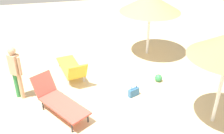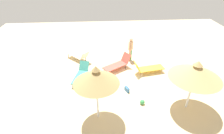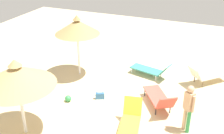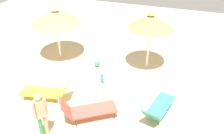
{
  "view_description": "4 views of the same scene",
  "coord_description": "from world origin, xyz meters",
  "px_view_note": "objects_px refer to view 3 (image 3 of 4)",
  "views": [
    {
      "loc": [
        -1.32,
        -6.52,
        4.9
      ],
      "look_at": [
        0.15,
        0.01,
        1.16
      ],
      "focal_mm": 41.72,
      "sensor_mm": 36.0,
      "label": 1
    },
    {
      "loc": [
        8.99,
        -1.37,
        6.71
      ],
      "look_at": [
        0.05,
        -0.76,
        1.16
      ],
      "focal_mm": 29.37,
      "sensor_mm": 36.0,
      "label": 2
    },
    {
      "loc": [
        -3.28,
        8.82,
        6.16
      ],
      "look_at": [
        0.56,
        -0.5,
        1.25
      ],
      "focal_mm": 44.93,
      "sensor_mm": 36.0,
      "label": 3
    },
    {
      "loc": [
        -7.37,
        -3.16,
        6.26
      ],
      "look_at": [
        0.63,
        -0.51,
        1.0
      ],
      "focal_mm": 38.88,
      "sensor_mm": 36.0,
      "label": 4
    }
  ],
  "objects_px": {
    "lounge_chair_back": "(152,70)",
    "beach_ball": "(68,98)",
    "person_standing_near_right": "(189,106)",
    "lounge_chair_far_left": "(130,124)",
    "lounge_chair_far_right": "(160,98)",
    "lounge_chair_edge": "(207,74)",
    "handbag": "(100,95)",
    "parasol_umbrella_front": "(17,76)",
    "parasol_umbrella_center": "(77,27)"
  },
  "relations": [
    {
      "from": "lounge_chair_far_right",
      "to": "person_standing_near_right",
      "type": "distance_m",
      "value": 1.65
    },
    {
      "from": "lounge_chair_back",
      "to": "lounge_chair_far_right",
      "type": "bearing_deg",
      "value": 111.8
    },
    {
      "from": "parasol_umbrella_center",
      "to": "beach_ball",
      "type": "relative_size",
      "value": 10.98
    },
    {
      "from": "lounge_chair_far_right",
      "to": "lounge_chair_edge",
      "type": "distance_m",
      "value": 3.09
    },
    {
      "from": "parasol_umbrella_front",
      "to": "parasol_umbrella_center",
      "type": "distance_m",
      "value": 4.53
    },
    {
      "from": "lounge_chair_far_right",
      "to": "lounge_chair_back",
      "type": "xyz_separation_m",
      "value": [
        0.96,
        -2.4,
        -0.07
      ]
    },
    {
      "from": "parasol_umbrella_front",
      "to": "lounge_chair_far_left",
      "type": "distance_m",
      "value": 3.94
    },
    {
      "from": "lounge_chair_edge",
      "to": "beach_ball",
      "type": "bearing_deg",
      "value": 36.73
    },
    {
      "from": "lounge_chair_edge",
      "to": "lounge_chair_back",
      "type": "distance_m",
      "value": 2.44
    },
    {
      "from": "lounge_chair_edge",
      "to": "lounge_chair_far_left",
      "type": "relative_size",
      "value": 0.87
    },
    {
      "from": "parasol_umbrella_center",
      "to": "handbag",
      "type": "xyz_separation_m",
      "value": [
        -1.82,
        1.64,
        -2.18
      ]
    },
    {
      "from": "lounge_chair_far_left",
      "to": "handbag",
      "type": "height_order",
      "value": "lounge_chair_far_left"
    },
    {
      "from": "lounge_chair_far_right",
      "to": "beach_ball",
      "type": "relative_size",
      "value": 7.67
    },
    {
      "from": "lounge_chair_far_right",
      "to": "lounge_chair_edge",
      "type": "xyz_separation_m",
      "value": [
        -1.46,
        -2.73,
        -0.01
      ]
    },
    {
      "from": "parasol_umbrella_front",
      "to": "handbag",
      "type": "height_order",
      "value": "parasol_umbrella_front"
    },
    {
      "from": "person_standing_near_right",
      "to": "handbag",
      "type": "bearing_deg",
      "value": -11.52
    },
    {
      "from": "lounge_chair_far_right",
      "to": "lounge_chair_far_left",
      "type": "distance_m",
      "value": 1.95
    },
    {
      "from": "lounge_chair_far_right",
      "to": "lounge_chair_far_left",
      "type": "height_order",
      "value": "lounge_chair_far_right"
    },
    {
      "from": "lounge_chair_far_right",
      "to": "beach_ball",
      "type": "xyz_separation_m",
      "value": [
        3.47,
        0.95,
        -0.3
      ]
    },
    {
      "from": "parasol_umbrella_front",
      "to": "lounge_chair_back",
      "type": "bearing_deg",
      "value": -117.32
    },
    {
      "from": "person_standing_near_right",
      "to": "handbag",
      "type": "distance_m",
      "value": 3.71
    },
    {
      "from": "parasol_umbrella_center",
      "to": "lounge_chair_back",
      "type": "xyz_separation_m",
      "value": [
        -3.23,
        -1.04,
        -1.98
      ]
    },
    {
      "from": "lounge_chair_edge",
      "to": "lounge_chair_back",
      "type": "xyz_separation_m",
      "value": [
        2.42,
        0.33,
        -0.06
      ]
    },
    {
      "from": "handbag",
      "to": "lounge_chair_back",
      "type": "bearing_deg",
      "value": -117.7
    },
    {
      "from": "lounge_chair_back",
      "to": "handbag",
      "type": "bearing_deg",
      "value": 62.3
    },
    {
      "from": "parasol_umbrella_center",
      "to": "lounge_chair_edge",
      "type": "bearing_deg",
      "value": -166.31
    },
    {
      "from": "parasol_umbrella_front",
      "to": "parasol_umbrella_center",
      "type": "bearing_deg",
      "value": -85.39
    },
    {
      "from": "parasol_umbrella_center",
      "to": "parasol_umbrella_front",
      "type": "bearing_deg",
      "value": 94.61
    },
    {
      "from": "parasol_umbrella_center",
      "to": "lounge_chair_far_right",
      "type": "relative_size",
      "value": 1.43
    },
    {
      "from": "lounge_chair_far_left",
      "to": "handbag",
      "type": "distance_m",
      "value": 2.41
    },
    {
      "from": "lounge_chair_back",
      "to": "lounge_chair_far_left",
      "type": "xyz_separation_m",
      "value": [
        -0.4,
        4.26,
        0.02
      ]
    },
    {
      "from": "beach_ball",
      "to": "parasol_umbrella_front",
      "type": "bearing_deg",
      "value": 80.78
    },
    {
      "from": "lounge_chair_far_right",
      "to": "parasol_umbrella_front",
      "type": "bearing_deg",
      "value": 39.54
    },
    {
      "from": "lounge_chair_far_left",
      "to": "person_standing_near_right",
      "type": "height_order",
      "value": "person_standing_near_right"
    },
    {
      "from": "parasol_umbrella_front",
      "to": "parasol_umbrella_center",
      "type": "xyz_separation_m",
      "value": [
        0.36,
        -4.51,
        0.17
      ]
    },
    {
      "from": "parasol_umbrella_front",
      "to": "lounge_chair_edge",
      "type": "bearing_deg",
      "value": -131.91
    },
    {
      "from": "parasol_umbrella_center",
      "to": "beach_ball",
      "type": "xyz_separation_m",
      "value": [
        -0.72,
        2.3,
        -2.21
      ]
    },
    {
      "from": "parasol_umbrella_center",
      "to": "lounge_chair_far_right",
      "type": "height_order",
      "value": "parasol_umbrella_center"
    },
    {
      "from": "lounge_chair_far_right",
      "to": "lounge_chair_edge",
      "type": "relative_size",
      "value": 1.1
    },
    {
      "from": "parasol_umbrella_front",
      "to": "handbag",
      "type": "distance_m",
      "value": 3.8
    },
    {
      "from": "lounge_chair_back",
      "to": "beach_ball",
      "type": "distance_m",
      "value": 4.19
    },
    {
      "from": "person_standing_near_right",
      "to": "lounge_chair_far_right",
      "type": "bearing_deg",
      "value": -40.85
    },
    {
      "from": "person_standing_near_right",
      "to": "lounge_chair_far_left",
      "type": "bearing_deg",
      "value": 26.22
    },
    {
      "from": "lounge_chair_edge",
      "to": "handbag",
      "type": "distance_m",
      "value": 4.88
    },
    {
      "from": "lounge_chair_far_right",
      "to": "handbag",
      "type": "xyz_separation_m",
      "value": [
        2.37,
        0.29,
        -0.28
      ]
    },
    {
      "from": "parasol_umbrella_front",
      "to": "lounge_chair_far_right",
      "type": "relative_size",
      "value": 1.35
    },
    {
      "from": "lounge_chair_back",
      "to": "parasol_umbrella_front",
      "type": "bearing_deg",
      "value": 62.68
    },
    {
      "from": "lounge_chair_edge",
      "to": "parasol_umbrella_center",
      "type": "bearing_deg",
      "value": 13.69
    },
    {
      "from": "parasol_umbrella_front",
      "to": "lounge_chair_back",
      "type": "distance_m",
      "value": 6.51
    },
    {
      "from": "parasol_umbrella_center",
      "to": "person_standing_near_right",
      "type": "distance_m",
      "value": 6.01
    }
  ]
}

